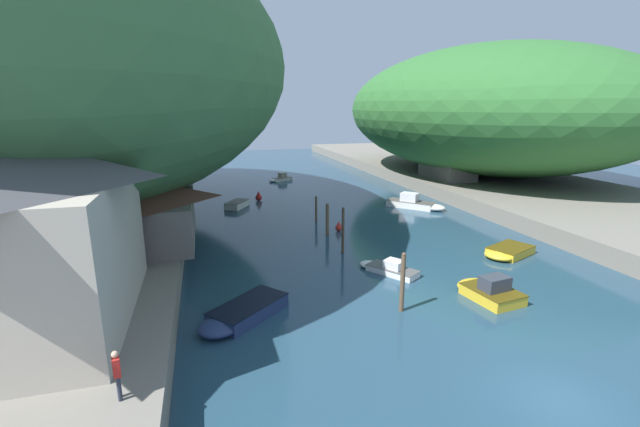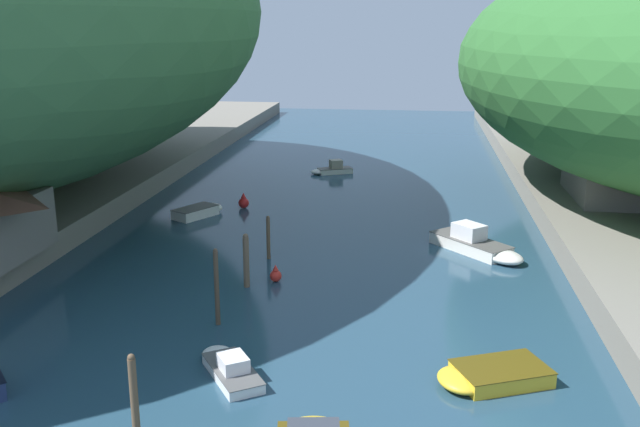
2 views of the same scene
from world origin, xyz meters
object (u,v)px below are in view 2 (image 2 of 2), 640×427
boat_far_upstream (200,211)px  boat_yellow_tender (489,376)px  boat_navy_launch (331,169)px  channel_buoy_far (276,275)px  right_bank_cottage (607,156)px  channel_buoy_near (244,202)px  boat_near_quay (229,367)px  boat_cabin_cruiser (478,245)px

boat_far_upstream → boat_yellow_tender: bearing=-20.1°
boat_navy_launch → channel_buoy_far: size_ratio=4.22×
boat_navy_launch → channel_buoy_far: (0.34, -26.48, 0.01)m
right_bank_cottage → boat_navy_launch: size_ratio=2.19×
channel_buoy_near → channel_buoy_far: bearing=-70.2°
right_bank_cottage → channel_buoy_far: bearing=-142.9°
boat_near_quay → boat_cabin_cruiser: (10.32, 15.74, 0.19)m
boat_cabin_cruiser → channel_buoy_near: 17.50m
right_bank_cottage → boat_near_quay: (-18.99, -24.24, -3.94)m
boat_near_quay → boat_navy_launch: bearing=57.4°
boat_yellow_tender → channel_buoy_near: (-14.75, 23.23, 0.14)m
boat_near_quay → boat_navy_launch: size_ratio=1.10×
boat_yellow_tender → boat_navy_launch: bearing=-7.8°
boat_near_quay → boat_yellow_tender: boat_near_quay is taller
boat_navy_launch → channel_buoy_far: bearing=155.9°
right_bank_cottage → boat_near_quay: right_bank_cottage is taller
boat_cabin_cruiser → channel_buoy_far: boat_cabin_cruiser is taller
boat_yellow_tender → channel_buoy_far: 13.38m
boat_far_upstream → channel_buoy_near: channel_buoy_near is taller
boat_yellow_tender → channel_buoy_near: 27.52m
channel_buoy_far → boat_near_quay: bearing=-89.1°
boat_near_quay → boat_yellow_tender: size_ratio=0.91×
boat_far_upstream → boat_navy_launch: size_ratio=1.05×
right_bank_cottage → boat_cabin_cruiser: bearing=-135.5°
boat_cabin_cruiser → boat_yellow_tender: bearing=45.1°
right_bank_cottage → boat_navy_launch: right_bank_cottage is taller
boat_navy_launch → boat_far_upstream: bearing=129.4°
boat_navy_launch → channel_buoy_near: boat_navy_launch is taller
boat_yellow_tender → boat_cabin_cruiser: 15.19m
boat_near_quay → channel_buoy_far: bearing=57.6°
boat_far_upstream → channel_buoy_far: (7.48, -11.68, 0.02)m
boat_far_upstream → boat_cabin_cruiser: (17.96, -5.72, 0.15)m
right_bank_cottage → boat_far_upstream: right_bank_cottage is taller
channel_buoy_near → channel_buoy_far: 14.90m
right_bank_cottage → channel_buoy_near: right_bank_cottage is taller
boat_near_quay → boat_navy_launch: boat_navy_launch is taller
boat_far_upstream → channel_buoy_far: channel_buoy_far is taller
boat_yellow_tender → channel_buoy_near: bearing=8.9°
boat_far_upstream → boat_near_quay: bearing=-40.0°
boat_near_quay → boat_cabin_cruiser: bearing=23.4°
boat_navy_launch → boat_yellow_tender: bearing=170.9°
boat_cabin_cruiser → boat_far_upstream: bearing=-59.6°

